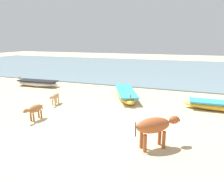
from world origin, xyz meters
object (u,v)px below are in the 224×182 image
object	(u,v)px
fishing_boat_1	(38,83)
cow_adult_rust	(155,126)
calf_near_tan	(55,97)
calf_far_brown	(35,109)
fishing_boat_3	(126,93)

from	to	relation	value
fishing_boat_1	cow_adult_rust	bearing A→B (deg)	144.23
calf_near_tan	calf_far_brown	xyz separation A→B (m)	(0.47, -2.05, 0.06)
calf_near_tan	fishing_boat_3	bearing A→B (deg)	122.80
calf_near_tan	cow_adult_rust	bearing A→B (deg)	58.26
cow_adult_rust	calf_far_brown	xyz separation A→B (m)	(-4.88, 0.60, -0.25)
fishing_boat_1	cow_adult_rust	world-z (taller)	cow_adult_rust
fishing_boat_1	fishing_boat_3	size ratio (longest dim) A/B	0.86
cow_adult_rust	fishing_boat_3	bearing A→B (deg)	76.52
fishing_boat_3	fishing_boat_1	bearing A→B (deg)	-120.18
fishing_boat_1	fishing_boat_3	world-z (taller)	fishing_boat_3
fishing_boat_3	cow_adult_rust	world-z (taller)	cow_adult_rust
cow_adult_rust	calf_near_tan	distance (m)	5.98
fishing_boat_3	calf_near_tan	xyz separation A→B (m)	(-3.01, -2.37, 0.14)
calf_near_tan	calf_far_brown	bearing A→B (deg)	7.59
fishing_boat_3	calf_far_brown	distance (m)	5.10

